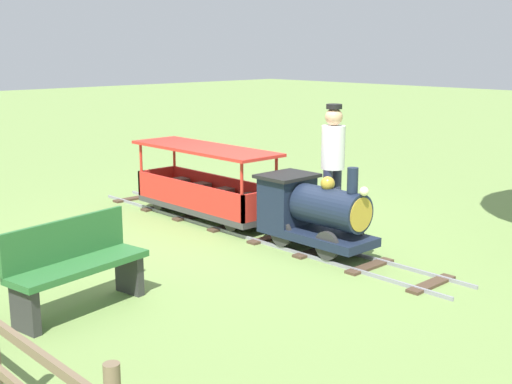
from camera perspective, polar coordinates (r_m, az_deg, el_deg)
The scene contains 6 objects.
ground_plane at distance 8.58m, azimuth -0.80°, elevation -3.41°, with size 60.00×60.00×0.00m, color #75934C.
track at distance 8.53m, azimuth -0.52°, elevation -3.39°, with size 0.69×6.05×0.04m.
locomotive at distance 7.71m, azimuth 4.76°, elevation -1.54°, with size 0.65×1.45×1.01m.
passenger_car at distance 9.10m, azimuth -4.38°, elevation 0.20°, with size 0.75×2.35×0.97m.
conductor_person at distance 8.54m, azimuth 6.57°, elevation 3.00°, with size 0.30×0.30×1.62m.
park_bench at distance 6.18m, azimuth -15.07°, elevation -6.08°, with size 1.35×0.60×0.82m.
Camera 1 is at (5.58, 6.09, 2.31)m, focal length 46.99 mm.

